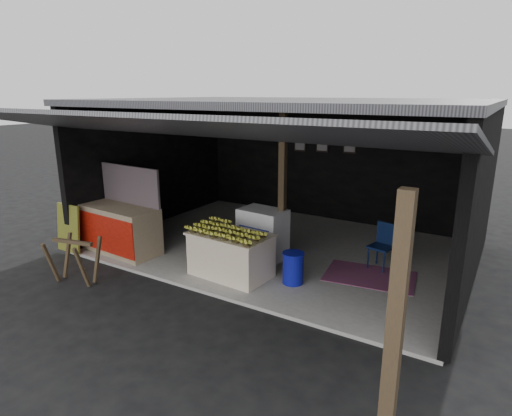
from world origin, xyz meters
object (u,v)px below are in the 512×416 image
Objects in this scene: neighbor_stall at (121,227)px; water_barrel at (293,269)px; sawhorse at (74,256)px; plastic_chair at (384,242)px; banana_table at (231,254)px; white_crate at (263,234)px.

water_barrel is (3.59, 0.46, -0.25)m from neighbor_stall.
plastic_chair reaches higher than sawhorse.
neighbor_stall is at bearing -172.53° from banana_table.
white_crate is at bearing 144.46° from water_barrel.
neighbor_stall reaches higher than sawhorse.
sawhorse is at bearing -141.11° from banana_table.
white_crate is 2.22m from plastic_chair.
neighbor_stall is 2.08× the size of sawhorse.
white_crate is at bearing 36.45° from sawhorse.
neighbor_stall is 2.04× the size of plastic_chair.
white_crate is 1.18× the size of sawhorse.
neighbor_stall reaches higher than white_crate.
water_barrel is (1.06, 0.28, -0.13)m from banana_table.
neighbor_stall is at bearing -144.10° from plastic_chair.
banana_table is 1.78× the size of sawhorse.
banana_table is at bearing 7.19° from neighbor_stall.
sawhorse is at bearing -71.25° from neighbor_stall.
plastic_chair is at bearing 42.45° from banana_table.
banana_table reaches higher than water_barrel.
white_crate reaches higher than water_barrel.
water_barrel is at bearing -113.08° from plastic_chair.
plastic_chair is (1.09, 1.45, 0.23)m from water_barrel.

